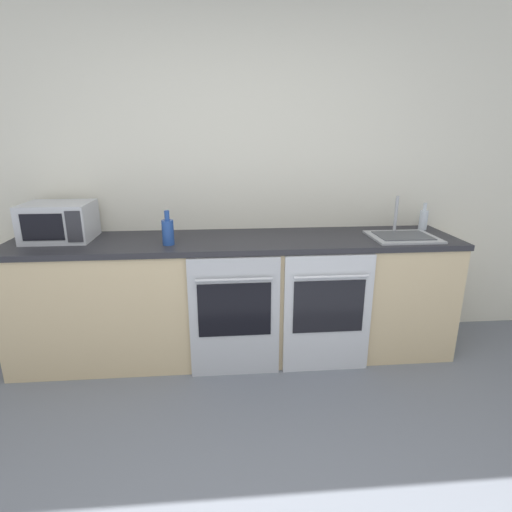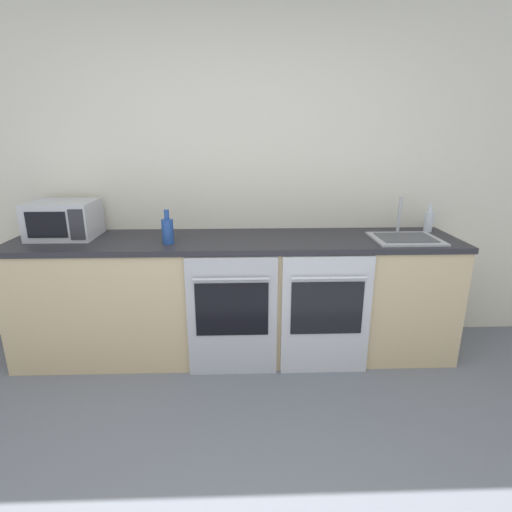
{
  "view_description": "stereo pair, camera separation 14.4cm",
  "coord_description": "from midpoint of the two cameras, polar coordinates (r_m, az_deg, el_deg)",
  "views": [
    {
      "loc": [
        -0.09,
        -0.93,
        1.61
      ],
      "look_at": [
        0.15,
        1.85,
        0.76
      ],
      "focal_mm": 28.0,
      "sensor_mm": 36.0,
      "label": 1
    },
    {
      "loc": [
        0.05,
        -0.93,
        1.61
      ],
      "look_at": [
        0.15,
        1.85,
        0.76
      ],
      "focal_mm": 28.0,
      "sensor_mm": 36.0,
      "label": 2
    }
  ],
  "objects": [
    {
      "name": "sink",
      "position": [
        3.05,
        21.81,
        2.47
      ],
      "size": [
        0.46,
        0.39,
        0.28
      ],
      "color": "#A8AAAF",
      "rests_on": "counter_back"
    },
    {
      "name": "bottle_blue",
      "position": [
        2.77,
        -11.06,
        3.61
      ],
      "size": [
        0.08,
        0.08,
        0.23
      ],
      "color": "#234793",
      "rests_on": "counter_back"
    },
    {
      "name": "oven_left",
      "position": [
        2.72,
        -1.9,
        -8.71
      ],
      "size": [
        0.61,
        0.06,
        0.86
      ],
      "color": "#B7BABF",
      "rests_on": "ground_plane"
    },
    {
      "name": "wall_back",
      "position": [
        3.14,
        -1.61,
        11.18
      ],
      "size": [
        10.0,
        0.06,
        2.6
      ],
      "color": "silver",
      "rests_on": "ground_plane"
    },
    {
      "name": "counter_back",
      "position": [
        3.02,
        -1.43,
        -5.75
      ],
      "size": [
        3.2,
        0.65,
        0.9
      ],
      "color": "#D1B789",
      "rests_on": "ground_plane"
    },
    {
      "name": "oven_right",
      "position": [
        2.8,
        11.45,
        -8.35
      ],
      "size": [
        0.61,
        0.06,
        0.86
      ],
      "color": "silver",
      "rests_on": "ground_plane"
    },
    {
      "name": "bottle_clear",
      "position": [
        3.37,
        24.57,
        4.57
      ],
      "size": [
        0.06,
        0.06,
        0.21
      ],
      "color": "silver",
      "rests_on": "counter_back"
    },
    {
      "name": "microwave",
      "position": [
        3.16,
        -24.58,
        4.77
      ],
      "size": [
        0.45,
        0.37,
        0.26
      ],
      "color": "#B7BABF",
      "rests_on": "counter_back"
    }
  ]
}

